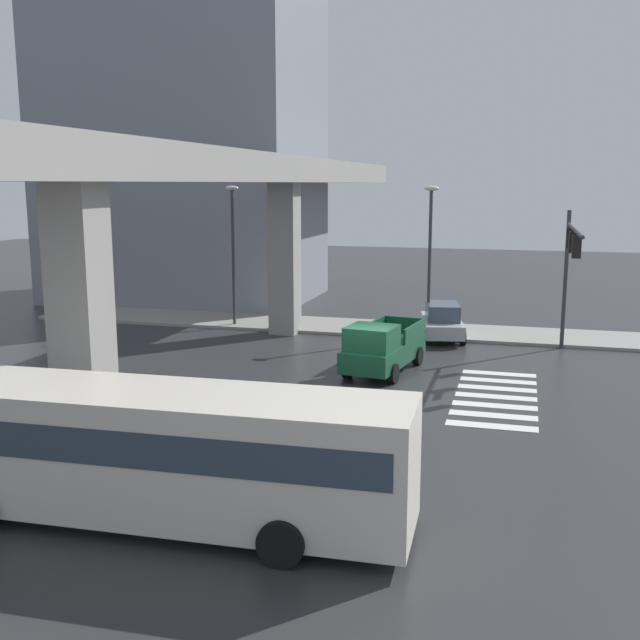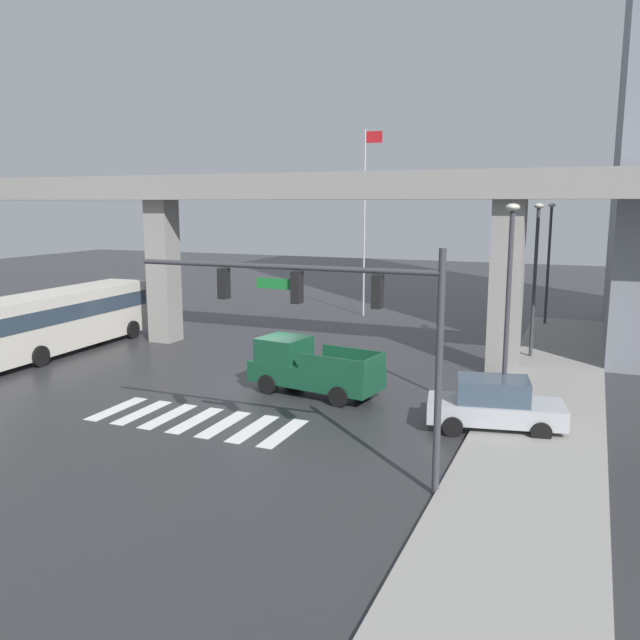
{
  "view_description": "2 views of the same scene",
  "coord_description": "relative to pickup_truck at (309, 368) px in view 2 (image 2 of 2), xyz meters",
  "views": [
    {
      "loc": [
        -25.75,
        -5.59,
        7.36
      ],
      "look_at": [
        0.65,
        1.67,
        2.3
      ],
      "focal_mm": 41.66,
      "sensor_mm": 36.0,
      "label": 1
    },
    {
      "loc": [
        12.08,
        -22.98,
        7.26
      ],
      "look_at": [
        1.99,
        1.3,
        2.57
      ],
      "focal_mm": 37.02,
      "sensor_mm": 36.0,
      "label": 2
    }
  ],
  "objects": [
    {
      "name": "street_lamp_mid_block",
      "position": [
        7.4,
        9.16,
        3.57
      ],
      "size": [
        0.44,
        0.7,
        7.24
      ],
      "color": "#38383D",
      "rests_on": "ground"
    },
    {
      "name": "fire_hydrant",
      "position": [
        7.0,
        0.15,
        -0.56
      ],
      "size": [
        0.24,
        0.24,
        0.85
      ],
      "color": "red",
      "rests_on": "ground"
    },
    {
      "name": "elevated_overpass",
      "position": [
        -2.23,
        6.09,
        6.47
      ],
      "size": [
        58.24,
        2.49,
        8.6
      ],
      "color": "gray",
      "rests_on": "ground"
    },
    {
      "name": "crosswalk_stripes",
      "position": [
        -2.23,
        -4.48,
        -0.98
      ],
      "size": [
        7.15,
        2.8,
        0.01
      ],
      "color": "silver",
      "rests_on": "ground"
    },
    {
      "name": "city_bus",
      "position": [
        -14.15,
        2.12,
        0.73
      ],
      "size": [
        3.07,
        10.88,
        2.99
      ],
      "color": "beige",
      "rests_on": "ground"
    },
    {
      "name": "sedan_silver",
      "position": [
        7.22,
        -1.57,
        -0.14
      ],
      "size": [
        4.56,
        2.57,
        1.72
      ],
      "color": "#A8AAAF",
      "rests_on": "ground"
    },
    {
      "name": "street_lamp_far_north",
      "position": [
        7.4,
        18.39,
        3.57
      ],
      "size": [
        0.44,
        0.7,
        7.24
      ],
      "color": "#38383D",
      "rests_on": "ground"
    },
    {
      "name": "ground_plane",
      "position": [
        -2.23,
        0.41,
        -0.99
      ],
      "size": [
        120.0,
        120.0,
        0.0
      ],
      "primitive_type": "plane",
      "color": "#2D2D30"
    },
    {
      "name": "sidewalk_east",
      "position": [
        8.6,
        2.41,
        -0.91
      ],
      "size": [
        4.0,
        36.0,
        0.15
      ],
      "primitive_type": "cube",
      "color": "gray",
      "rests_on": "ground"
    },
    {
      "name": "street_lamp_near_corner",
      "position": [
        7.4,
        -0.87,
        3.57
      ],
      "size": [
        0.44,
        0.7,
        7.24
      ],
      "color": "#38383D",
      "rests_on": "ground"
    },
    {
      "name": "flagpole",
      "position": [
        -3.74,
        17.71,
        5.73
      ],
      "size": [
        1.16,
        0.12,
        11.78
      ],
      "color": "silver",
      "rests_on": "ground"
    },
    {
      "name": "pickup_truck",
      "position": [
        0.0,
        0.0,
        0.0
      ],
      "size": [
        5.33,
        2.67,
        2.08
      ],
      "color": "#14472D",
      "rests_on": "ground"
    },
    {
      "name": "traffic_signal_mast",
      "position": [
        3.88,
        -7.04,
        3.57
      ],
      "size": [
        8.69,
        0.32,
        6.2
      ],
      "color": "#38383D",
      "rests_on": "ground"
    }
  ]
}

